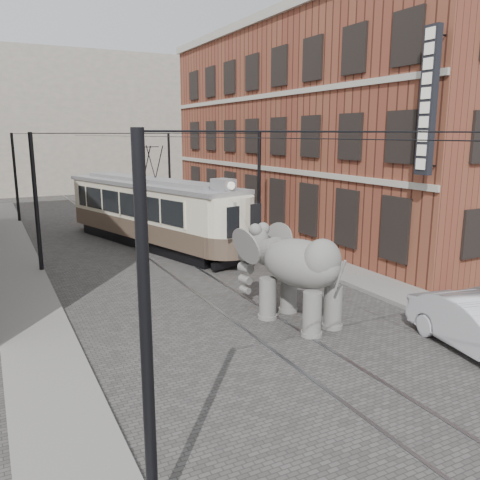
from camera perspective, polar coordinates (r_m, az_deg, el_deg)
ground at (r=19.03m, az=-2.76°, el=-6.06°), size 120.00×120.00×0.00m
tram_rails at (r=19.02m, az=-2.76°, el=-6.03°), size 1.54×80.00×0.02m
sidewalk_right at (r=22.05m, az=11.61°, el=-3.55°), size 2.00×60.00×0.15m
sidewalk_left at (r=17.52m, az=-22.73°, el=-8.39°), size 2.00×60.00×0.15m
brick_building at (r=31.45m, az=8.94°, el=12.07°), size 8.00×26.00×12.00m
distant_block at (r=56.99m, az=-20.12°, el=12.43°), size 28.00×10.00×14.00m
catenary at (r=22.86m, az=-8.50°, el=4.60°), size 11.00×30.20×6.00m
tram at (r=26.99m, az=-10.27°, el=4.93°), size 6.32×13.62×5.31m
elephant at (r=15.76m, az=6.91°, el=-4.27°), size 3.77×5.42×3.02m
parked_car at (r=15.31m, az=25.84°, el=-8.93°), size 2.31×4.71×1.49m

